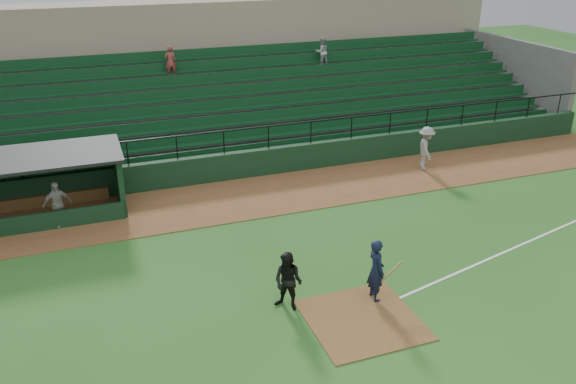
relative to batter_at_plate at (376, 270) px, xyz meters
name	(u,v)px	position (x,y,z in m)	size (l,w,h in m)	color
ground	(347,301)	(-0.80, 0.17, -0.97)	(90.00, 90.00, 0.00)	#275E1E
warning_track	(263,195)	(-0.80, 8.17, -0.95)	(40.00, 4.00, 0.03)	brown
home_plate_dirt	(362,320)	(-0.80, -0.83, -0.95)	(3.00, 3.00, 0.03)	brown
foul_line	(538,237)	(7.20, 1.37, -0.96)	(18.00, 0.09, 0.01)	white
stadium_structure	(212,93)	(-0.80, 16.63, 1.34)	(38.00, 13.08, 6.40)	black
batter_at_plate	(376,270)	(0.00, 0.00, 0.00)	(1.03, 0.72, 1.93)	black
umpire	(288,282)	(-2.54, 0.41, -0.08)	(0.86, 0.67, 1.77)	black
runner	(426,148)	(6.99, 8.42, 0.05)	(1.28, 0.73, 1.98)	gray
dugout_player_a	(57,204)	(-8.59, 8.07, -0.07)	(1.02, 0.42, 1.74)	gray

